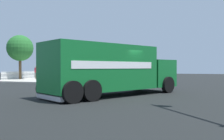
{
  "coord_description": "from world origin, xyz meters",
  "views": [
    {
      "loc": [
        13.98,
        3.98,
        1.57
      ],
      "look_at": [
        0.29,
        -0.59,
        1.42
      ],
      "focal_mm": 39.81,
      "sensor_mm": 36.0,
      "label": 1
    }
  ],
  "objects_px": {
    "shade_tree_near": "(20,48)",
    "sedan_tan": "(112,76)",
    "delivery_truck": "(112,69)",
    "pedestrian_near_corner": "(36,72)"
  },
  "relations": [
    {
      "from": "sedan_tan",
      "to": "shade_tree_near",
      "type": "distance_m",
      "value": 11.79
    },
    {
      "from": "delivery_truck",
      "to": "sedan_tan",
      "type": "xyz_separation_m",
      "value": [
        -14.0,
        -4.66,
        -0.84
      ]
    },
    {
      "from": "pedestrian_near_corner",
      "to": "shade_tree_near",
      "type": "distance_m",
      "value": 3.41
    },
    {
      "from": "sedan_tan",
      "to": "pedestrian_near_corner",
      "type": "relative_size",
      "value": 2.69
    },
    {
      "from": "delivery_truck",
      "to": "pedestrian_near_corner",
      "type": "height_order",
      "value": "delivery_truck"
    },
    {
      "from": "delivery_truck",
      "to": "pedestrian_near_corner",
      "type": "bearing_deg",
      "value": -132.39
    },
    {
      "from": "shade_tree_near",
      "to": "delivery_truck",
      "type": "bearing_deg",
      "value": 52.93
    },
    {
      "from": "delivery_truck",
      "to": "shade_tree_near",
      "type": "xyz_separation_m",
      "value": [
        -11.93,
        -15.79,
        2.44
      ]
    },
    {
      "from": "delivery_truck",
      "to": "shade_tree_near",
      "type": "relative_size",
      "value": 1.59
    },
    {
      "from": "shade_tree_near",
      "to": "sedan_tan",
      "type": "bearing_deg",
      "value": 100.54
    }
  ]
}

